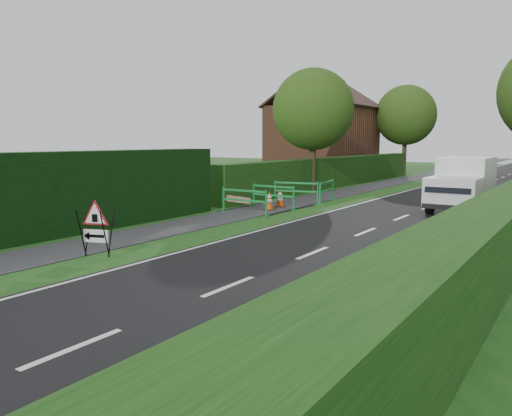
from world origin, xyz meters
The scene contains 20 objects.
ground centered at (0.00, 0.00, 0.00)m, with size 120.00×120.00×0.00m, color #184814.
road_surface centered at (2.50, 35.00, 0.00)m, with size 6.00×90.00×0.02m, color black.
footpath centered at (-3.00, 35.00, 0.01)m, with size 2.00×90.00×0.02m, color #2D2D30.
hedge_west_far centered at (-5.00, 22.00, 0.00)m, with size 1.00×24.00×1.80m, color #14380F.
house_west centered at (-10.00, 30.00, 2.90)m, with size 7.50×7.40×7.88m.
tree_nw centered at (-4.60, 18.00, 4.48)m, with size 4.40×4.40×6.70m.
tree_fw centered at (-4.60, 34.00, 4.83)m, with size 4.80×4.80×7.24m.
triangle_sign centered at (-1.72, 1.19, 0.82)m, with size 1.03×1.03×1.18m.
works_van centered at (3.92, 14.63, 1.13)m, with size 1.88×4.71×2.14m.
traffic_cone_0 centered at (5.06, 10.93, 0.39)m, with size 0.38×0.38×0.79m.
traffic_cone_1 centered at (5.36, 13.97, 0.39)m, with size 0.38×0.38×0.79m.
traffic_cone_2 centered at (4.86, 15.44, 0.39)m, with size 0.38×0.38×0.79m.
traffic_cone_3 centered at (-2.66, 10.57, 0.39)m, with size 0.38×0.38×0.79m.
traffic_cone_4 centered at (-2.77, 11.59, 0.39)m, with size 0.38×0.38×0.79m.
ped_barrier_0 centered at (-2.80, 8.98, 0.63)m, with size 2.06×0.36×1.00m.
ped_barrier_1 centered at (-2.82, 11.11, 0.63)m, with size 2.07×0.39×1.00m.
ped_barrier_2 centered at (-2.88, 13.16, 0.63)m, with size 2.08×0.82×1.00m.
ped_barrier_3 centered at (-1.89, 14.26, 0.63)m, with size 0.68×2.09×1.00m.
redwhite_plank centered at (-3.62, 9.74, 0.00)m, with size 1.50×0.04×0.25m, color red.
hatchback_car centered at (1.99, 24.35, 0.54)m, with size 1.28×3.18×1.08m, color silver.
Camera 1 is at (8.18, -6.47, 2.83)m, focal length 35.00 mm.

